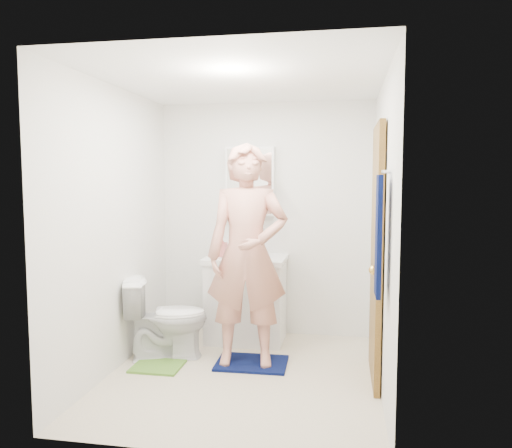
{
  "coord_description": "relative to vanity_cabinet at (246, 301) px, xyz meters",
  "views": [
    {
      "loc": [
        0.81,
        -3.91,
        1.63
      ],
      "look_at": [
        0.07,
        0.25,
        1.24
      ],
      "focal_mm": 35.0,
      "sensor_mm": 36.0,
      "label": 1
    }
  ],
  "objects": [
    {
      "name": "bath_mat",
      "position": [
        0.18,
        -0.65,
        -0.39
      ],
      "size": [
        0.63,
        0.45,
        0.02
      ],
      "primitive_type": "cube",
      "rotation": [
        0.0,
        0.0,
        0.02
      ],
      "color": "#060F3D",
      "rests_on": "floor"
    },
    {
      "name": "man",
      "position": [
        0.14,
        -0.67,
        0.57
      ],
      "size": [
        0.74,
        0.54,
        1.9
      ],
      "primitive_type": "imported",
      "rotation": [
        0.0,
        0.0,
        0.12
      ],
      "color": "tan",
      "rests_on": "bath_mat"
    },
    {
      "name": "door",
      "position": [
        1.22,
        -0.76,
        0.62
      ],
      "size": [
        0.05,
        0.8,
        2.05
      ],
      "primitive_type": "cube",
      "color": "brown",
      "rests_on": "ground"
    },
    {
      "name": "soap_dispenser",
      "position": [
        -0.24,
        -0.03,
        0.55
      ],
      "size": [
        0.1,
        0.1,
        0.2
      ],
      "primitive_type": "imported",
      "rotation": [
        0.0,
        0.0,
        -0.12
      ],
      "color": "#C5605B",
      "rests_on": "countertop"
    },
    {
      "name": "medicine_cabinet",
      "position": [
        0.0,
        0.22,
        1.2
      ],
      "size": [
        0.5,
        0.12,
        0.7
      ],
      "primitive_type": "cube",
      "color": "white",
      "rests_on": "wall_back"
    },
    {
      "name": "toilet",
      "position": [
        -0.62,
        -0.61,
        -0.03
      ],
      "size": [
        0.81,
        0.61,
        0.74
      ],
      "primitive_type": "imported",
      "rotation": [
        0.0,
        0.0,
        1.88
      ],
      "color": "white",
      "rests_on": "floor"
    },
    {
      "name": "floor",
      "position": [
        0.15,
        -0.91,
        -0.41
      ],
      "size": [
        2.2,
        2.4,
        0.02
      ],
      "primitive_type": "cube",
      "color": "beige",
      "rests_on": "ground"
    },
    {
      "name": "faucet",
      "position": [
        0.0,
        0.18,
        0.51
      ],
      "size": [
        0.03,
        0.03,
        0.12
      ],
      "primitive_type": "cylinder",
      "color": "silver",
      "rests_on": "countertop"
    },
    {
      "name": "mirror_panel",
      "position": [
        0.0,
        0.16,
        1.2
      ],
      "size": [
        0.46,
        0.01,
        0.66
      ],
      "primitive_type": "cube",
      "color": "white",
      "rests_on": "wall_back"
    },
    {
      "name": "green_rug",
      "position": [
        -0.61,
        -0.87,
        -0.39
      ],
      "size": [
        0.42,
        0.35,
        0.02
      ],
      "primitive_type": "cube",
      "rotation": [
        0.0,
        0.0,
        0.0
      ],
      "color": "#588C2E",
      "rests_on": "floor"
    },
    {
      "name": "wall_back",
      "position": [
        0.15,
        0.3,
        0.8
      ],
      "size": [
        2.2,
        0.02,
        2.4
      ],
      "primitive_type": "cube",
      "color": "silver",
      "rests_on": "ground"
    },
    {
      "name": "towel_hook",
      "position": [
        1.22,
        -1.48,
        1.27
      ],
      "size": [
        0.06,
        0.02,
        0.02
      ],
      "primitive_type": "cylinder",
      "rotation": [
        0.0,
        1.57,
        0.0
      ],
      "color": "silver",
      "rests_on": "wall_right"
    },
    {
      "name": "wall_front",
      "position": [
        0.15,
        -2.12,
        0.8
      ],
      "size": [
        2.2,
        0.02,
        2.4
      ],
      "primitive_type": "cube",
      "color": "silver",
      "rests_on": "ground"
    },
    {
      "name": "wall_right",
      "position": [
        1.26,
        -0.91,
        0.8
      ],
      "size": [
        0.02,
        2.4,
        2.4
      ],
      "primitive_type": "cube",
      "color": "silver",
      "rests_on": "ground"
    },
    {
      "name": "wall_left",
      "position": [
        -0.96,
        -0.91,
        0.8
      ],
      "size": [
        0.02,
        2.4,
        2.4
      ],
      "primitive_type": "cube",
      "color": "silver",
      "rests_on": "ground"
    },
    {
      "name": "countertop",
      "position": [
        0.0,
        0.0,
        0.43
      ],
      "size": [
        0.79,
        0.59,
        0.05
      ],
      "primitive_type": "cube",
      "color": "white",
      "rests_on": "vanity_cabinet"
    },
    {
      "name": "door_knob",
      "position": [
        1.18,
        -1.08,
        0.55
      ],
      "size": [
        0.07,
        0.07,
        0.07
      ],
      "primitive_type": "sphere",
      "color": "gold",
      "rests_on": "door"
    },
    {
      "name": "vanity_cabinet",
      "position": [
        0.0,
        0.0,
        0.0
      ],
      "size": [
        0.75,
        0.55,
        0.8
      ],
      "primitive_type": "cube",
      "color": "white",
      "rests_on": "floor"
    },
    {
      "name": "sink_basin",
      "position": [
        0.0,
        0.0,
        0.44
      ],
      "size": [
        0.4,
        0.4,
        0.03
      ],
      "primitive_type": "cylinder",
      "color": "white",
      "rests_on": "countertop"
    },
    {
      "name": "towel",
      "position": [
        1.18,
        -1.48,
        0.85
      ],
      "size": [
        0.03,
        0.24,
        0.8
      ],
      "primitive_type": "cube",
      "color": "#060F3D",
      "rests_on": "wall_right"
    },
    {
      "name": "ceiling",
      "position": [
        0.15,
        -0.91,
        2.01
      ],
      "size": [
        2.2,
        2.4,
        0.02
      ],
      "primitive_type": "cube",
      "color": "white",
      "rests_on": "ground"
    },
    {
      "name": "toothbrush_cup",
      "position": [
        0.12,
        0.07,
        0.5
      ],
      "size": [
        0.15,
        0.15,
        0.1
      ],
      "primitive_type": "imported",
      "rotation": [
        0.0,
        0.0,
        0.23
      ],
      "color": "#99479C",
      "rests_on": "countertop"
    }
  ]
}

